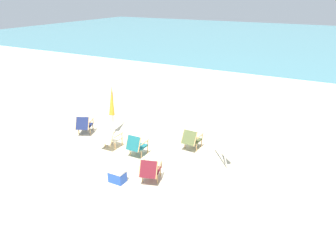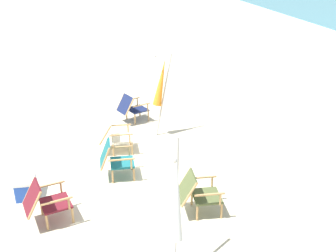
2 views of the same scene
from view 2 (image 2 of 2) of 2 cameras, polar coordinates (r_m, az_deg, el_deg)
The scene contains 9 objects.
ground_plane at distance 8.60m, azimuth -6.04°, elevation -6.15°, with size 80.00×80.00×0.00m, color beige.
beach_chair_front_left at distance 7.08m, azimuth -17.41°, elevation -10.31°, with size 0.78×0.90×0.78m.
beach_chair_front_right at distance 8.12m, azimuth -7.79°, elevation -4.70°, with size 0.60×0.70×0.81m.
beach_chair_far_center at distance 7.01m, azimuth 4.30°, elevation -9.53°, with size 0.60×0.77×0.78m.
beach_chair_back_left at distance 9.18m, azimuth -7.82°, elevation -1.30°, with size 0.60×0.78×0.77m.
beach_chair_mid_center at distance 10.81m, azimuth -5.28°, elevation 2.75°, with size 0.85×0.94×0.78m.
umbrella_furled_orange at distance 9.67m, azimuth -1.00°, elevation 6.23°, with size 0.38×0.55×2.09m.
umbrella_furled_white at distance 5.23m, azimuth 1.10°, elevation -10.38°, with size 0.76×0.35×2.03m.
cooler_box at distance 8.02m, azimuth -19.91°, elevation -8.30°, with size 0.49×0.35×0.40m.
Camera 2 is at (7.47, -0.33, 4.24)m, focal length 42.00 mm.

